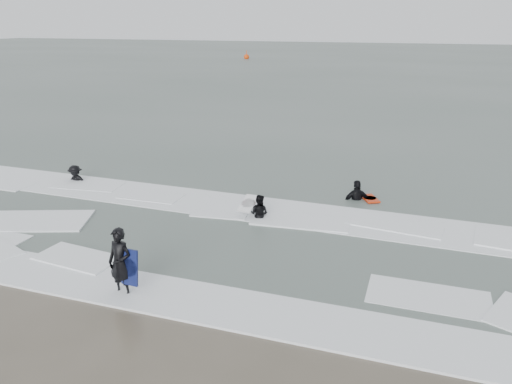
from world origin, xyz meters
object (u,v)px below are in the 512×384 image
(surfer_centre, at_px, (123,295))
(surfer_breaker, at_px, (76,183))
(surfer_right_near, at_px, (357,200))
(buoy, at_px, (247,57))
(surfer_wading, at_px, (259,219))

(surfer_centre, relative_size, surfer_breaker, 1.14)
(surfer_centre, relative_size, surfer_right_near, 0.95)
(surfer_breaker, xyz_separation_m, buoy, (-19.51, 72.63, 0.42))
(surfer_centre, distance_m, surfer_right_near, 10.37)
(surfer_wading, bearing_deg, buoy, -63.81)
(surfer_centre, relative_size, surfer_wading, 1.27)
(surfer_right_near, bearing_deg, buoy, -90.72)
(surfer_centre, bearing_deg, surfer_wading, 81.33)
(surfer_wading, relative_size, buoy, 0.89)
(surfer_wading, distance_m, surfer_breaker, 9.10)
(surfer_breaker, height_order, buoy, buoy)
(surfer_breaker, relative_size, buoy, 0.99)
(surfer_wading, distance_m, surfer_right_near, 4.36)
(surfer_centre, relative_size, buoy, 1.13)
(surfer_centre, xyz_separation_m, surfer_breaker, (-7.41, 7.43, 0.00))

